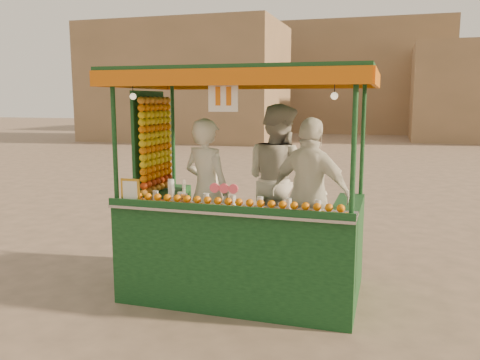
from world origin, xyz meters
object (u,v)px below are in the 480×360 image
(juice_cart, at_px, (237,224))
(vendor_left, at_px, (207,190))
(vendor_middle, at_px, (278,180))
(vendor_right, at_px, (311,195))

(juice_cart, height_order, vendor_left, juice_cart)
(vendor_middle, bearing_deg, vendor_right, 167.16)
(vendor_middle, distance_m, vendor_right, 0.69)
(vendor_middle, relative_size, vendor_right, 1.08)
(vendor_middle, bearing_deg, juice_cart, 100.42)
(juice_cart, distance_m, vendor_left, 0.57)
(juice_cart, relative_size, vendor_right, 1.62)
(juice_cart, bearing_deg, vendor_middle, 66.40)
(vendor_left, distance_m, vendor_right, 1.20)
(juice_cart, xyz_separation_m, vendor_right, (0.77, 0.19, 0.33))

